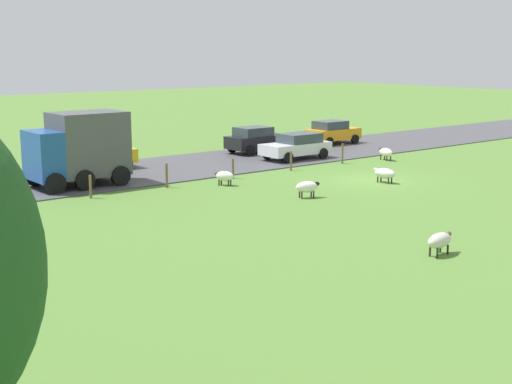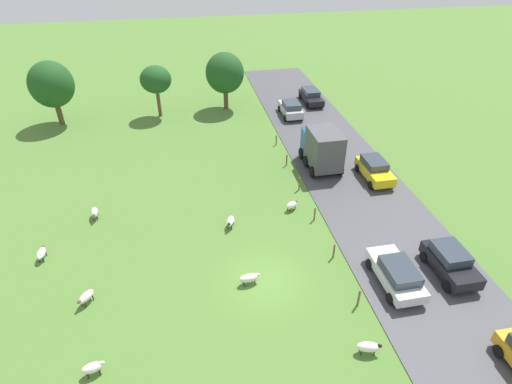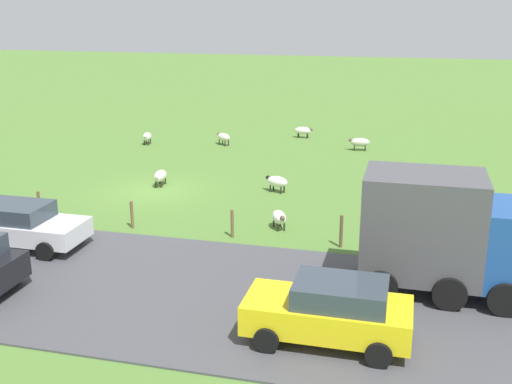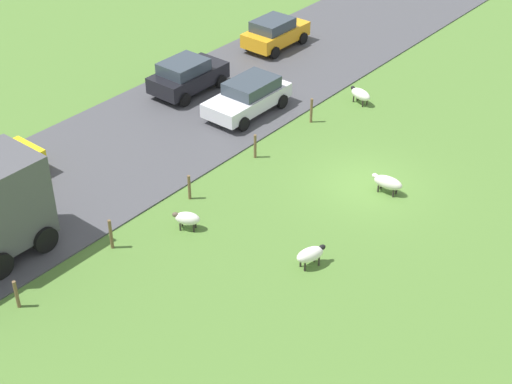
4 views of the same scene
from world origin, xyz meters
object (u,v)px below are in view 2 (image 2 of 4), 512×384
sheep_5 (86,297)px  sheep_6 (368,347)px  car_0 (450,262)px  car_1 (291,108)px  sheep_2 (292,205)px  sheep_4 (94,212)px  tree_2 (156,80)px  sheep_3 (249,278)px  sheep_1 (93,368)px  car_2 (375,169)px  truck_0 (322,148)px  sheep_0 (230,221)px  tree_1 (225,73)px  car_5 (397,273)px  sheep_7 (41,253)px  tree_0 (51,85)px  car_3 (311,96)px

sheep_5 → sheep_6: sheep_5 is taller
car_0 → car_1: bearing=97.4°
sheep_2 → sheep_4: (-14.21, 1.75, 0.03)m
tree_2 → sheep_3: bearing=-78.8°
sheep_1 → car_2: bearing=34.4°
sheep_4 → sheep_5: 8.19m
car_1 → truck_0: bearing=-91.5°
sheep_0 → sheep_1: 12.69m
sheep_4 → car_1: 23.99m
sheep_1 → car_0: size_ratio=0.29×
tree_1 → truck_0: size_ratio=1.37×
sheep_6 → sheep_2: bearing=92.6°
sheep_1 → car_5: (16.74, 2.67, 0.38)m
sheep_7 → sheep_3: bearing=-20.1°
sheep_3 → tree_2: bearing=101.2°
sheep_4 → sheep_6: (14.78, -14.18, -0.01)m
sheep_1 → car_0: 20.57m
car_1 → car_5: bearing=-90.8°
tree_0 → truck_0: (23.92, -13.86, -2.33)m
sheep_6 → sheep_7: sheep_6 is taller
tree_2 → car_2: (17.44, -16.65, -3.13)m
sheep_1 → sheep_5: bearing=101.7°
sheep_1 → car_2: size_ratio=0.27×
sheep_6 → car_5: bearing=49.4°
sheep_3 → tree_2: size_ratio=0.24×
car_0 → sheep_7: bearing=166.3°
tree_1 → sheep_0: bearing=-96.7°
tree_0 → tree_1: size_ratio=1.05×
sheep_3 → tree_0: size_ratio=0.20×
sheep_3 → car_2: 15.63m
car_1 → tree_0: bearing=173.8°
car_1 → tree_1: bearing=152.2°
sheep_1 → sheep_2: 16.80m
sheep_7 → car_3: 33.25m
sheep_7 → car_5: (21.01, -6.26, 0.39)m
car_2 → car_3: size_ratio=0.92×
sheep_0 → tree_2: 21.64m
sheep_3 → sheep_7: (-12.56, 4.61, 0.00)m
tree_2 → car_3: 17.63m
tree_2 → car_5: (13.65, -28.00, -3.18)m
tree_0 → truck_0: size_ratio=1.43×
sheep_1 → car_0: bearing=8.2°
sheep_5 → car_0: car_0 is taller
tree_2 → car_1: bearing=-11.2°
sheep_2 → car_0: car_0 is taller
tree_1 → car_2: bearing=-59.9°
car_0 → car_3: car_0 is taller
sheep_1 → sheep_2: (12.68, 11.02, -0.02)m
car_0 → car_1: 25.18m
sheep_4 → car_5: bearing=-28.9°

